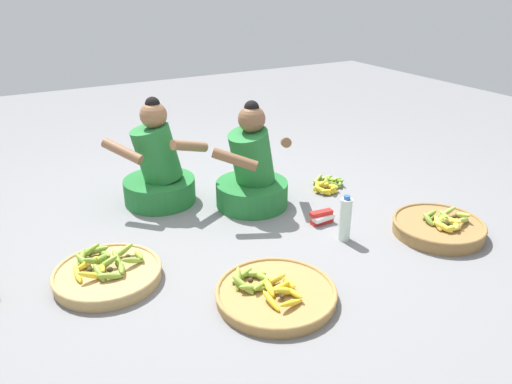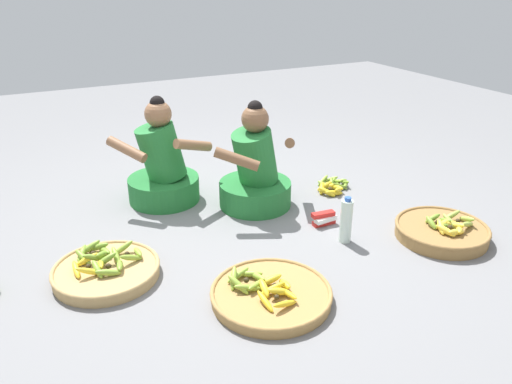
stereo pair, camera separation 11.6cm
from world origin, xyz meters
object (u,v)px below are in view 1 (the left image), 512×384
at_px(vendor_woman_front, 252,174).
at_px(loose_bananas_back_right, 327,185).
at_px(vendor_woman_behind, 158,170).
at_px(water_bottle, 345,219).
at_px(packet_carton_stack, 322,217).
at_px(banana_basket_back_center, 439,227).
at_px(banana_basket_front_left, 107,273).
at_px(banana_basket_near_bicycle, 275,293).

bearing_deg(vendor_woman_front, loose_bananas_back_right, -1.70).
relative_size(vendor_woman_behind, water_bottle, 2.57).
distance_m(vendor_woman_behind, packet_carton_stack, 1.23).
bearing_deg(water_bottle, packet_carton_stack, 88.12).
bearing_deg(packet_carton_stack, loose_bananas_back_right, 50.04).
height_order(banana_basket_back_center, water_bottle, water_bottle).
bearing_deg(loose_bananas_back_right, vendor_woman_front, 178.30).
height_order(water_bottle, packet_carton_stack, water_bottle).
bearing_deg(banana_basket_front_left, water_bottle, -10.79).
height_order(vendor_woman_front, banana_basket_back_center, vendor_woman_front).
distance_m(vendor_woman_behind, banana_basket_front_left, 1.05).
xyz_separation_m(banana_basket_back_center, loose_bananas_back_right, (-0.18, 0.96, -0.02)).
bearing_deg(loose_bananas_back_right, banana_basket_near_bicycle, -136.81).
relative_size(vendor_woman_front, banana_basket_near_bicycle, 1.22).
bearing_deg(vendor_woman_front, packet_carton_stack, -60.53).
distance_m(vendor_woman_front, water_bottle, 0.79).
height_order(banana_basket_back_center, loose_bananas_back_right, banana_basket_back_center).
bearing_deg(banana_basket_near_bicycle, banana_basket_front_left, 139.97).
height_order(banana_basket_back_center, banana_basket_near_bicycle, banana_basket_back_center).
height_order(banana_basket_front_left, water_bottle, water_bottle).
relative_size(banana_basket_near_bicycle, packet_carton_stack, 3.70).
xyz_separation_m(water_bottle, packet_carton_stack, (0.01, 0.25, -0.10)).
xyz_separation_m(vendor_woman_front, packet_carton_stack, (0.27, -0.49, -0.20)).
bearing_deg(water_bottle, banana_basket_back_center, -22.75).
height_order(vendor_woman_behind, banana_basket_front_left, vendor_woman_behind).
bearing_deg(vendor_woman_front, water_bottle, -70.00).
distance_m(vendor_woman_front, vendor_woman_behind, 0.68).
bearing_deg(banana_basket_front_left, packet_carton_stack, -1.07).
height_order(vendor_woman_front, banana_basket_front_left, vendor_woman_front).
distance_m(vendor_woman_behind, banana_basket_back_center, 1.97).
relative_size(vendor_woman_front, banana_basket_back_center, 1.32).
xyz_separation_m(banana_basket_back_center, banana_basket_near_bicycle, (-1.29, -0.09, -0.02)).
bearing_deg(loose_bananas_back_right, banana_basket_front_left, -166.51).
xyz_separation_m(banana_basket_front_left, loose_bananas_back_right, (1.83, 0.44, -0.02)).
relative_size(loose_bananas_back_right, water_bottle, 1.10).
distance_m(banana_basket_back_center, water_bottle, 0.64).
height_order(vendor_woman_front, vendor_woman_behind, vendor_woman_behind).
relative_size(vendor_woman_behind, banana_basket_near_bicycle, 1.23).
distance_m(banana_basket_near_bicycle, water_bottle, 0.79).
xyz_separation_m(banana_basket_near_bicycle, banana_basket_front_left, (-0.72, 0.60, 0.01)).
xyz_separation_m(loose_bananas_back_right, water_bottle, (-0.40, -0.71, 0.12)).
relative_size(water_bottle, packet_carton_stack, 1.77).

